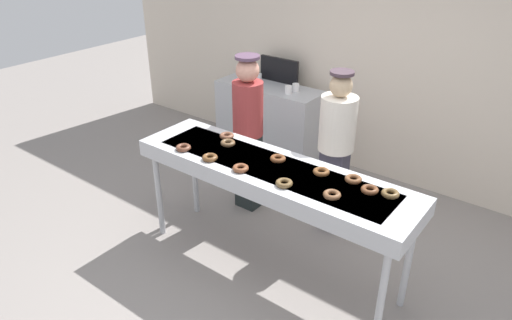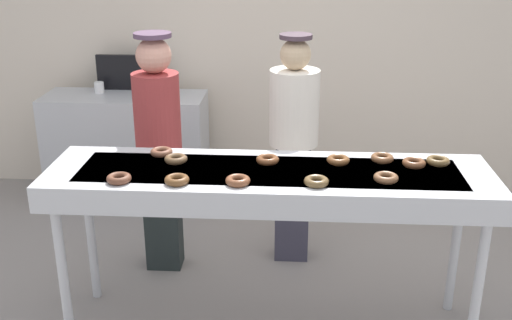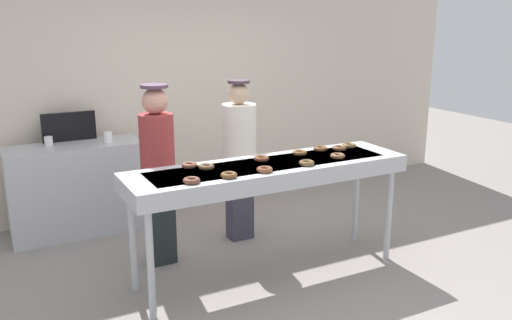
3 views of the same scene
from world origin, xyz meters
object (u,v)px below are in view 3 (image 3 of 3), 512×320
chocolate_donut_7 (339,148)px  chocolate_donut_2 (206,167)px  fryer_conveyor (269,173)px  chocolate_donut_8 (229,175)px  chocolate_donut_5 (189,165)px  paper_cup_1 (108,136)px  chocolate_donut_0 (307,163)px  chocolate_donut_3 (300,153)px  chocolate_donut_6 (261,159)px  menu_display (69,127)px  chocolate_donut_10 (349,146)px  worker_baker (239,151)px  worker_assistant (158,166)px  chocolate_donut_11 (320,149)px  chocolate_donut_1 (265,170)px  paper_cup_2 (108,138)px  paper_cup_0 (49,141)px  chocolate_donut_9 (338,156)px  chocolate_donut_4 (192,181)px

chocolate_donut_7 → chocolate_donut_2: bearing=-179.1°
fryer_conveyor → chocolate_donut_8: size_ratio=18.91×
chocolate_donut_5 → paper_cup_1: chocolate_donut_5 is taller
chocolate_donut_0 → chocolate_donut_3: same height
chocolate_donut_6 → menu_display: (-1.29, 1.88, 0.07)m
chocolate_donut_8 → chocolate_donut_10: size_ratio=1.00×
worker_baker → paper_cup_1: bearing=-52.6°
chocolate_donut_10 → worker_assistant: bearing=163.2°
chocolate_donut_7 → chocolate_donut_11: bearing=157.7°
chocolate_donut_2 → chocolate_donut_7: (1.35, 0.02, 0.00)m
chocolate_donut_1 → chocolate_donut_7: bearing=18.1°
chocolate_donut_5 → paper_cup_2: size_ratio=1.42×
fryer_conveyor → chocolate_donut_2: chocolate_donut_2 is taller
paper_cup_1 → paper_cup_0: bearing=175.5°
fryer_conveyor → chocolate_donut_9: bearing=-10.7°
fryer_conveyor → chocolate_donut_3: chocolate_donut_3 is taller
chocolate_donut_6 → worker_baker: bearing=78.8°
chocolate_donut_0 → fryer_conveyor: bearing=143.4°
chocolate_donut_3 → chocolate_donut_11: same height
chocolate_donut_3 → menu_display: size_ratio=0.24×
chocolate_donut_8 → chocolate_donut_10: bearing=14.4°
worker_assistant → paper_cup_1: size_ratio=17.97×
chocolate_donut_6 → chocolate_donut_9: (0.64, -0.23, 0.00)m
chocolate_donut_8 → chocolate_donut_11: 1.19m
paper_cup_1 → paper_cup_2: size_ratio=1.00×
paper_cup_2 → chocolate_donut_2: bearing=-75.0°
worker_baker → paper_cup_0: (-1.67, 1.01, 0.07)m
chocolate_donut_3 → chocolate_donut_9: same height
paper_cup_1 → chocolate_donut_4: bearing=-85.6°
chocolate_donut_3 → chocolate_donut_11: size_ratio=1.00×
chocolate_donut_1 → paper_cup_1: size_ratio=1.42×
chocolate_donut_11 → worker_assistant: (-1.41, 0.49, -0.11)m
chocolate_donut_9 → worker_assistant: (-1.40, 0.79, -0.11)m
chocolate_donut_11 → menu_display: bearing=137.1°
chocolate_donut_0 → chocolate_donut_6: bearing=131.5°
paper_cup_0 → chocolate_donut_6: bearing=-49.1°
chocolate_donut_4 → paper_cup_1: size_ratio=1.42×
chocolate_donut_1 → chocolate_donut_2: (-0.38, 0.30, 0.00)m
chocolate_donut_11 → paper_cup_0: (-2.18, 1.69, -0.04)m
chocolate_donut_5 → worker_assistant: size_ratio=0.08×
menu_display → chocolate_donut_8: bearing=-69.4°
paper_cup_0 → paper_cup_1: (0.59, -0.05, 0.00)m
paper_cup_2 → chocolate_donut_11: bearing=-43.4°
fryer_conveyor → chocolate_donut_10: (0.96, 0.15, 0.10)m
chocolate_donut_10 → worker_assistant: size_ratio=0.08×
paper_cup_0 → chocolate_donut_11: bearing=-37.8°
chocolate_donut_4 → worker_baker: 1.42m
menu_display → worker_baker: bearing=-38.3°
chocolate_donut_2 → chocolate_donut_8: same height
chocolate_donut_9 → menu_display: menu_display is taller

